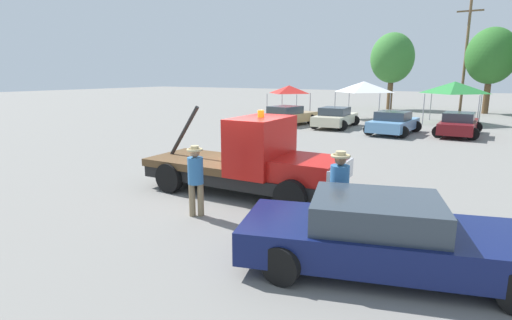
{
  "coord_description": "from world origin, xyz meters",
  "views": [
    {
      "loc": [
        6.23,
        -9.53,
        3.43
      ],
      "look_at": [
        0.5,
        0.0,
        1.05
      ],
      "focal_mm": 28.0,
      "sensor_mm": 36.0,
      "label": 1
    }
  ],
  "objects_px": {
    "parked_car_tan": "(287,116)",
    "person_near_truck": "(339,187)",
    "foreground_car": "(387,236)",
    "tree_center": "(392,58)",
    "tree_right": "(491,56)",
    "person_at_hood": "(196,175)",
    "parked_car_maroon": "(458,124)",
    "canopy_tent_red": "(289,89)",
    "canopy_tent_white": "(364,87)",
    "utility_pole": "(466,53)",
    "tow_truck": "(252,162)",
    "canopy_tent_green": "(455,88)",
    "parked_car_skyblue": "(393,123)",
    "parked_car_cream": "(335,118)"
  },
  "relations": [
    {
      "from": "parked_car_tan",
      "to": "person_near_truck",
      "type": "bearing_deg",
      "value": -140.57
    },
    {
      "from": "foreground_car",
      "to": "parked_car_tan",
      "type": "distance_m",
      "value": 20.88
    },
    {
      "from": "tree_center",
      "to": "tree_right",
      "type": "bearing_deg",
      "value": -1.65
    },
    {
      "from": "person_at_hood",
      "to": "parked_car_maroon",
      "type": "distance_m",
      "value": 18.75
    },
    {
      "from": "person_near_truck",
      "to": "canopy_tent_red",
      "type": "bearing_deg",
      "value": -175.29
    },
    {
      "from": "person_at_hood",
      "to": "canopy_tent_white",
      "type": "height_order",
      "value": "canopy_tent_white"
    },
    {
      "from": "parked_car_maroon",
      "to": "tree_center",
      "type": "xyz_separation_m",
      "value": [
        -7.6,
        16.22,
        4.38
      ]
    },
    {
      "from": "parked_car_maroon",
      "to": "tree_right",
      "type": "distance_m",
      "value": 16.59
    },
    {
      "from": "person_near_truck",
      "to": "utility_pole",
      "type": "bearing_deg",
      "value": 156.61
    },
    {
      "from": "tow_truck",
      "to": "person_at_hood",
      "type": "xyz_separation_m",
      "value": [
        -0.25,
        -2.24,
        0.08
      ]
    },
    {
      "from": "canopy_tent_red",
      "to": "canopy_tent_green",
      "type": "relative_size",
      "value": 0.86
    },
    {
      "from": "foreground_car",
      "to": "canopy_tent_green",
      "type": "height_order",
      "value": "canopy_tent_green"
    },
    {
      "from": "parked_car_tan",
      "to": "canopy_tent_green",
      "type": "height_order",
      "value": "canopy_tent_green"
    },
    {
      "from": "tree_right",
      "to": "person_near_truck",
      "type": "bearing_deg",
      "value": -93.04
    },
    {
      "from": "person_near_truck",
      "to": "parked_car_skyblue",
      "type": "height_order",
      "value": "person_near_truck"
    },
    {
      "from": "foreground_car",
      "to": "person_near_truck",
      "type": "distance_m",
      "value": 1.72
    },
    {
      "from": "person_near_truck",
      "to": "canopy_tent_green",
      "type": "xyz_separation_m",
      "value": [
        -0.02,
        23.81,
        1.44
      ]
    },
    {
      "from": "person_near_truck",
      "to": "parked_car_cream",
      "type": "relative_size",
      "value": 0.41
    },
    {
      "from": "utility_pole",
      "to": "parked_car_skyblue",
      "type": "bearing_deg",
      "value": -96.79
    },
    {
      "from": "parked_car_maroon",
      "to": "canopy_tent_white",
      "type": "distance_m",
      "value": 9.4
    },
    {
      "from": "parked_car_cream",
      "to": "parked_car_skyblue",
      "type": "relative_size",
      "value": 1.03
    },
    {
      "from": "tow_truck",
      "to": "tree_center",
      "type": "height_order",
      "value": "tree_center"
    },
    {
      "from": "foreground_car",
      "to": "parked_car_skyblue",
      "type": "bearing_deg",
      "value": 85.27
    },
    {
      "from": "tow_truck",
      "to": "foreground_car",
      "type": "relative_size",
      "value": 1.09
    },
    {
      "from": "person_at_hood",
      "to": "parked_car_skyblue",
      "type": "distance_m",
      "value": 17.0
    },
    {
      "from": "parked_car_tan",
      "to": "canopy_tent_red",
      "type": "bearing_deg",
      "value": 34.87
    },
    {
      "from": "tree_right",
      "to": "canopy_tent_green",
      "type": "bearing_deg",
      "value": -100.43
    },
    {
      "from": "foreground_car",
      "to": "parked_car_skyblue",
      "type": "relative_size",
      "value": 1.25
    },
    {
      "from": "parked_car_maroon",
      "to": "canopy_tent_red",
      "type": "xyz_separation_m",
      "value": [
        -14.32,
        6.98,
        1.5
      ]
    },
    {
      "from": "canopy_tent_red",
      "to": "utility_pole",
      "type": "bearing_deg",
      "value": 36.89
    },
    {
      "from": "person_near_truck",
      "to": "utility_pole",
      "type": "height_order",
      "value": "utility_pole"
    },
    {
      "from": "person_near_truck",
      "to": "canopy_tent_white",
      "type": "distance_m",
      "value": 24.23
    },
    {
      "from": "parked_car_cream",
      "to": "parked_car_tan",
      "type": "bearing_deg",
      "value": 100.48
    },
    {
      "from": "canopy_tent_red",
      "to": "utility_pole",
      "type": "relative_size",
      "value": 0.29
    },
    {
      "from": "tow_truck",
      "to": "canopy_tent_green",
      "type": "height_order",
      "value": "canopy_tent_green"
    },
    {
      "from": "parked_car_skyblue",
      "to": "tree_right",
      "type": "height_order",
      "value": "tree_right"
    },
    {
      "from": "tow_truck",
      "to": "tree_center",
      "type": "distance_m",
      "value": 32.67
    },
    {
      "from": "canopy_tent_white",
      "to": "tow_truck",
      "type": "bearing_deg",
      "value": -81.71
    },
    {
      "from": "parked_car_cream",
      "to": "parked_car_maroon",
      "type": "xyz_separation_m",
      "value": [
        7.35,
        0.16,
        -0.0
      ]
    },
    {
      "from": "foreground_car",
      "to": "person_near_truck",
      "type": "xyz_separation_m",
      "value": [
        -1.27,
        1.07,
        0.45
      ]
    },
    {
      "from": "foreground_car",
      "to": "utility_pole",
      "type": "bearing_deg",
      "value": 75.75
    },
    {
      "from": "tree_center",
      "to": "utility_pole",
      "type": "xyz_separation_m",
      "value": [
        6.41,
        0.61,
        0.38
      ]
    },
    {
      "from": "person_near_truck",
      "to": "tree_right",
      "type": "xyz_separation_m",
      "value": [
        1.79,
        33.62,
        3.92
      ]
    },
    {
      "from": "parked_car_maroon",
      "to": "parked_car_skyblue",
      "type": "bearing_deg",
      "value": 111.15
    },
    {
      "from": "parked_car_tan",
      "to": "tow_truck",
      "type": "bearing_deg",
      "value": -147.31
    },
    {
      "from": "parked_car_cream",
      "to": "canopy_tent_red",
      "type": "height_order",
      "value": "canopy_tent_red"
    },
    {
      "from": "parked_car_tan",
      "to": "tree_center",
      "type": "xyz_separation_m",
      "value": [
        2.95,
        17.15,
        4.38
      ]
    },
    {
      "from": "person_at_hood",
      "to": "canopy_tent_white",
      "type": "xyz_separation_m",
      "value": [
        -2.91,
        23.94,
        1.47
      ]
    },
    {
      "from": "parked_car_cream",
      "to": "tree_center",
      "type": "height_order",
      "value": "tree_center"
    },
    {
      "from": "canopy_tent_green",
      "to": "parked_car_cream",
      "type": "bearing_deg",
      "value": -135.45
    }
  ]
}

